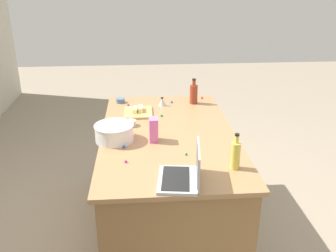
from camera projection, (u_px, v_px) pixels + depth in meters
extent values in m
plane|color=gray|center=(168.00, 230.00, 3.11)|extent=(12.00, 12.00, 0.00)
cube|color=olive|center=(168.00, 186.00, 2.95)|extent=(1.65, 0.92, 0.87)
cube|color=#9E754C|center=(168.00, 134.00, 2.77)|extent=(1.71, 0.98, 0.03)
cube|color=#B7B7BC|center=(177.00, 180.00, 2.12)|extent=(0.33, 0.26, 0.02)
cube|color=black|center=(176.00, 178.00, 2.11)|extent=(0.29, 0.19, 0.00)
cube|color=#B7B7BC|center=(198.00, 163.00, 2.07)|extent=(0.30, 0.05, 0.20)
cube|color=#333842|center=(197.00, 163.00, 2.07)|extent=(0.27, 0.04, 0.18)
cylinder|color=white|center=(114.00, 133.00, 2.61)|extent=(0.27, 0.27, 0.11)
cylinder|color=black|center=(114.00, 132.00, 2.61)|extent=(0.22, 0.22, 0.10)
torus|color=white|center=(114.00, 126.00, 2.59)|extent=(0.28, 0.28, 0.02)
cylinder|color=maroon|center=(194.00, 94.00, 3.34)|extent=(0.07, 0.07, 0.17)
cylinder|color=maroon|center=(194.00, 83.00, 3.30)|extent=(0.03, 0.03, 0.05)
cylinder|color=black|center=(194.00, 79.00, 3.29)|extent=(0.03, 0.03, 0.01)
cylinder|color=#DBC64C|center=(236.00, 156.00, 2.23)|extent=(0.06, 0.06, 0.17)
cylinder|color=#DBC64C|center=(237.00, 139.00, 2.19)|extent=(0.02, 0.02, 0.05)
cylinder|color=black|center=(237.00, 135.00, 2.17)|extent=(0.03, 0.03, 0.01)
cube|color=tan|center=(138.00, 112.00, 3.13)|extent=(0.28, 0.23, 0.02)
cube|color=#F4E58C|center=(141.00, 109.00, 3.13)|extent=(0.11, 0.04, 0.04)
cube|color=#F4E58C|center=(135.00, 110.00, 3.11)|extent=(0.11, 0.05, 0.04)
cylinder|color=slate|center=(120.00, 100.00, 3.38)|extent=(0.08, 0.08, 0.04)
cylinder|color=beige|center=(130.00, 123.00, 2.87)|extent=(0.09, 0.09, 0.04)
cone|color=#B2B2B7|center=(162.00, 102.00, 3.30)|extent=(0.07, 0.07, 0.07)
cylinder|color=black|center=(162.00, 98.00, 3.29)|extent=(0.02, 0.02, 0.01)
cube|color=pink|center=(154.00, 130.00, 2.60)|extent=(0.09, 0.06, 0.17)
sphere|color=green|center=(186.00, 154.00, 2.42)|extent=(0.02, 0.02, 0.02)
sphere|color=green|center=(161.00, 115.00, 3.06)|extent=(0.02, 0.02, 0.02)
sphere|color=red|center=(193.00, 102.00, 3.39)|extent=(0.02, 0.02, 0.02)
sphere|color=blue|center=(172.00, 102.00, 3.38)|extent=(0.02, 0.02, 0.02)
sphere|color=red|center=(202.00, 98.00, 3.49)|extent=(0.02, 0.02, 0.02)
sphere|color=blue|center=(124.00, 147.00, 2.52)|extent=(0.02, 0.02, 0.02)
sphere|color=#CC3399|center=(126.00, 161.00, 2.32)|extent=(0.02, 0.02, 0.02)
sphere|color=#CC3399|center=(128.00, 105.00, 3.31)|extent=(0.02, 0.02, 0.02)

